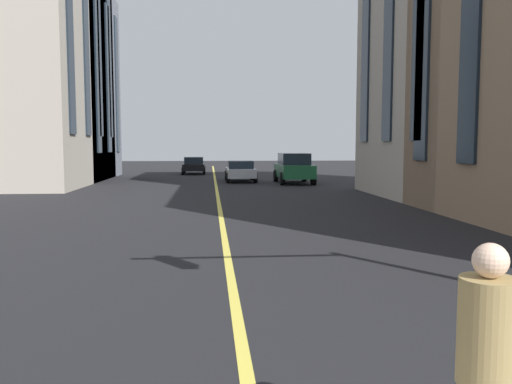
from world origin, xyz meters
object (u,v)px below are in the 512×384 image
object	(u,v)px
car_black_near	(194,165)
car_silver_oncoming	(240,171)
pedestrian_near	(486,376)
car_green_far	(294,168)

from	to	relation	value
car_black_near	car_silver_oncoming	size ratio (longest dim) A/B	0.89
car_silver_oncoming	pedestrian_near	size ratio (longest dim) A/B	2.50
car_silver_oncoming	pedestrian_near	bearing A→B (deg)	179.58
car_silver_oncoming	car_green_far	world-z (taller)	car_green_far
car_green_far	pedestrian_near	world-z (taller)	car_green_far
car_black_near	car_green_far	distance (m)	13.07
car_black_near	car_green_far	bearing A→B (deg)	-149.82
car_black_near	car_green_far	world-z (taller)	car_green_far
car_green_far	pedestrian_near	distance (m)	29.48
car_black_near	pedestrian_near	size ratio (longest dim) A/B	2.22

